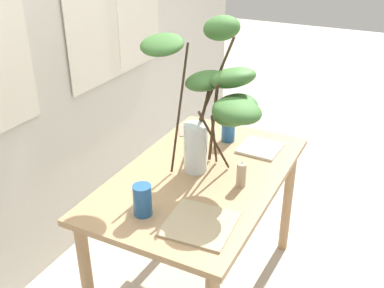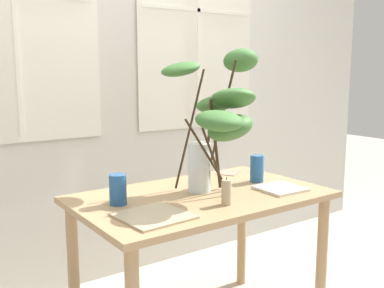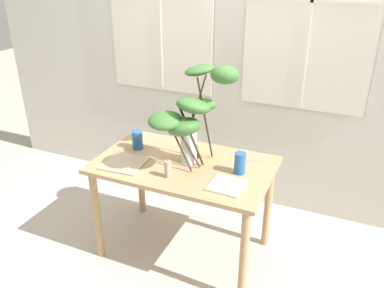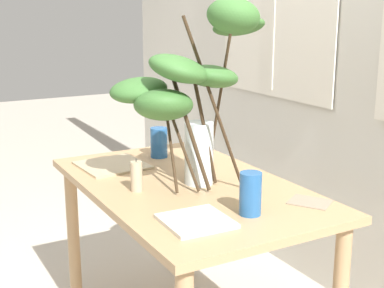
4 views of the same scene
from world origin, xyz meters
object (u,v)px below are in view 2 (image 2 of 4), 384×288
Objects in this scene: dining_table at (201,215)px; pillar_candle at (226,192)px; drinking_glass_blue_right at (257,169)px; vase_with_branches at (219,111)px; plate_square_left at (153,216)px; drinking_glass_blue_left at (118,190)px; plate_square_right at (280,189)px.

pillar_candle is at bearing -93.99° from dining_table.
drinking_glass_blue_right is at bearing 3.60° from dining_table.
pillar_candle is (-0.41, -0.24, -0.02)m from drinking_glass_blue_right.
pillar_candle is at bearing -150.09° from drinking_glass_blue_right.
plate_square_left is (-0.45, -0.14, -0.41)m from vase_with_branches.
dining_table is at bearing 158.36° from vase_with_branches.
drinking_glass_blue_right is at bearing -3.63° from drinking_glass_blue_left.
drinking_glass_blue_right is at bearing 83.63° from plate_square_right.
vase_with_branches is at bearing -12.35° from drinking_glass_blue_left.
drinking_glass_blue_right is (0.32, 0.06, -0.34)m from vase_with_branches.
vase_with_branches reaches higher than plate_square_right.
dining_table is at bearing 155.21° from plate_square_right.
plate_square_right is at bearing -17.56° from drinking_glass_blue_left.
dining_table is 0.43m from plate_square_right.
drinking_glass_blue_left reaches higher than dining_table.
drinking_glass_blue_left reaches higher than pillar_candle.
drinking_glass_blue_right is at bearing 29.91° from pillar_candle.
drinking_glass_blue_left is at bearing 167.65° from vase_with_branches.
drinking_glass_blue_left is at bearing 162.44° from plate_square_right.
drinking_glass_blue_left is at bearing 169.53° from dining_table.
pillar_candle reaches higher than plate_square_left.
plate_square_left is at bearing -165.68° from drinking_glass_blue_right.
dining_table is 0.43m from plate_square_left.
vase_with_branches is at bearing -21.64° from dining_table.
vase_with_branches is 2.66× the size of plate_square_left.
plate_square_right is (0.79, -0.25, -0.06)m from drinking_glass_blue_left.
drinking_glass_blue_left is 0.95× the size of drinking_glass_blue_right.
drinking_glass_blue_left is at bearing 144.17° from pillar_candle.
plate_square_left is at bearing -155.35° from dining_table.
dining_table is at bearing -176.40° from drinking_glass_blue_right.
plate_square_left reaches higher than dining_table.
dining_table is 8.77× the size of drinking_glass_blue_left.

